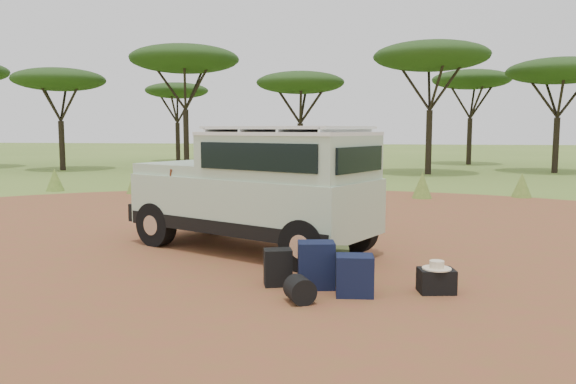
# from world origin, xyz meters

# --- Properties ---
(ground) EXTENTS (140.00, 140.00, 0.00)m
(ground) POSITION_xyz_m (0.00, 0.00, 0.00)
(ground) COLOR #58772A
(ground) RESTS_ON ground
(dirt_clearing) EXTENTS (23.00, 23.00, 0.01)m
(dirt_clearing) POSITION_xyz_m (0.00, 0.00, 0.00)
(dirt_clearing) COLOR brown
(dirt_clearing) RESTS_ON ground
(grass_fringe) EXTENTS (36.60, 1.60, 0.90)m
(grass_fringe) POSITION_xyz_m (0.12, 8.67, 0.40)
(grass_fringe) COLOR #58772A
(grass_fringe) RESTS_ON ground
(acacia_treeline) EXTENTS (46.70, 13.20, 6.26)m
(acacia_treeline) POSITION_xyz_m (0.75, 19.81, 4.87)
(acacia_treeline) COLOR black
(acacia_treeline) RESTS_ON ground
(safari_vehicle) EXTENTS (4.59, 3.42, 2.11)m
(safari_vehicle) POSITION_xyz_m (-0.32, 0.54, 1.02)
(safari_vehicle) COLOR #AAC2A6
(safari_vehicle) RESTS_ON ground
(walking_staff) EXTENTS (0.33, 0.42, 1.39)m
(walking_staff) POSITION_xyz_m (-1.93, 0.54, 0.70)
(walking_staff) COLOR brown
(walking_staff) RESTS_ON ground
(backpack_black) EXTENTS (0.42, 0.35, 0.49)m
(backpack_black) POSITION_xyz_m (0.37, -1.54, 0.25)
(backpack_black) COLOR black
(backpack_black) RESTS_ON ground
(backpack_navy) EXTENTS (0.52, 0.41, 0.61)m
(backpack_navy) POSITION_xyz_m (0.88, -1.58, 0.31)
(backpack_navy) COLOR #111835
(backpack_navy) RESTS_ON ground
(backpack_olive) EXTENTS (0.39, 0.30, 0.51)m
(backpack_olive) POSITION_xyz_m (1.11, -1.38, 0.25)
(backpack_olive) COLOR #414620
(backpack_olive) RESTS_ON ground
(duffel_navy) EXTENTS (0.49, 0.38, 0.51)m
(duffel_navy) POSITION_xyz_m (1.39, -1.84, 0.26)
(duffel_navy) COLOR #111835
(duffel_navy) RESTS_ON ground
(hard_case) EXTENTS (0.49, 0.39, 0.31)m
(hard_case) POSITION_xyz_m (2.40, -1.56, 0.16)
(hard_case) COLOR black
(hard_case) RESTS_ON ground
(stuff_sack) EXTENTS (0.43, 0.43, 0.32)m
(stuff_sack) POSITION_xyz_m (0.76, -2.23, 0.16)
(stuff_sack) COLOR black
(stuff_sack) RESTS_ON ground
(safari_hat) EXTENTS (0.36, 0.36, 0.11)m
(safari_hat) POSITION_xyz_m (2.40, -1.56, 0.35)
(safari_hat) COLOR beige
(safari_hat) RESTS_ON hard_case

